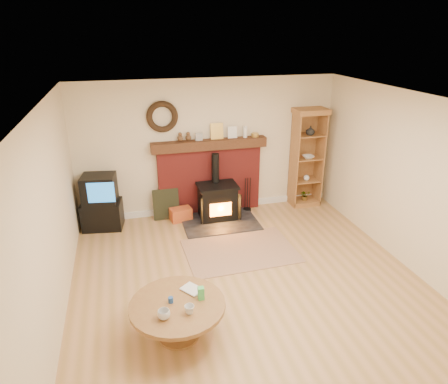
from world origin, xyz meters
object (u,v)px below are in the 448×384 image
object	(u,v)px
wood_stove	(218,203)
coffee_table	(178,310)
tv_unit	(101,203)
curio_cabinet	(306,158)

from	to	relation	value
wood_stove	coffee_table	world-z (taller)	wood_stove
wood_stove	tv_unit	xyz separation A→B (m)	(-2.13, 0.20, 0.15)
wood_stove	coffee_table	bearing A→B (deg)	-112.15
wood_stove	curio_cabinet	world-z (taller)	curio_cabinet
tv_unit	curio_cabinet	size ratio (longest dim) A/B	0.51
curio_cabinet	coffee_table	size ratio (longest dim) A/B	1.78
wood_stove	coffee_table	distance (m)	3.19
tv_unit	coffee_table	distance (m)	3.29
wood_stove	curio_cabinet	bearing A→B (deg)	8.46
tv_unit	coffee_table	world-z (taller)	tv_unit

